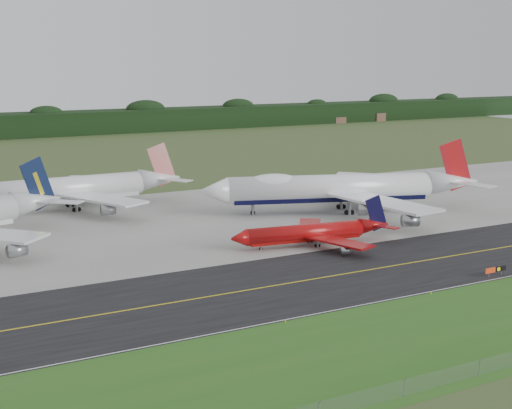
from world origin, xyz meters
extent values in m
plane|color=#3F4F24|center=(0.00, 0.00, 0.00)|extent=(600.00, 600.00, 0.00)
cube|color=#285C1B|center=(0.00, -35.00, 0.01)|extent=(400.00, 30.00, 0.01)
cube|color=black|center=(0.00, -4.00, 0.01)|extent=(400.00, 32.00, 0.02)
cube|color=gray|center=(0.00, 51.00, 0.01)|extent=(400.00, 78.00, 0.01)
cube|color=gold|center=(0.00, -4.00, 0.03)|extent=(400.00, 0.40, 0.00)
cube|color=silver|center=(0.00, -19.50, 0.03)|extent=(400.00, 0.25, 0.00)
cube|color=black|center=(0.00, 275.00, 6.00)|extent=(700.00, 24.00, 12.00)
cylinder|color=white|center=(20.07, 43.13, 6.57)|extent=(52.86, 23.22, 6.79)
cube|color=black|center=(20.07, 43.13, 4.37)|extent=(49.79, 20.77, 2.37)
cone|color=white|center=(-8.46, 52.57, 6.57)|extent=(8.47, 8.54, 6.79)
cone|color=white|center=(52.13, 32.53, 7.08)|extent=(15.52, 10.87, 6.79)
ellipsoid|color=white|center=(5.87, 47.83, 8.44)|extent=(14.95, 9.82, 4.33)
cube|color=white|center=(24.13, 25.86, 5.39)|extent=(13.11, 31.16, 0.58)
cube|color=white|center=(33.63, 54.57, 5.39)|extent=(27.76, 28.62, 0.58)
cube|color=red|center=(52.85, 32.29, 11.69)|extent=(9.43, 3.58, 14.06)
cylinder|color=gray|center=(20.39, 27.80, 3.53)|extent=(4.41, 3.87, 2.85)
cylinder|color=gray|center=(29.47, 55.26, 3.53)|extent=(4.41, 3.87, 2.85)
cylinder|color=gray|center=(22.08, 13.39, 3.53)|extent=(4.41, 3.87, 2.85)
cylinder|color=gray|center=(39.42, 65.81, 3.53)|extent=(4.41, 3.87, 2.85)
cylinder|color=black|center=(0.80, 49.51, 0.61)|extent=(1.33, 0.91, 1.22)
cylinder|color=slate|center=(22.96, 38.25, 2.27)|extent=(1.20, 1.20, 4.54)
cylinder|color=black|center=(22.96, 38.25, 0.61)|extent=(1.35, 0.96, 1.22)
cylinder|color=slate|center=(25.30, 45.33, 2.27)|extent=(1.20, 1.20, 4.54)
cylinder|color=black|center=(25.30, 45.33, 0.61)|extent=(1.35, 0.96, 1.22)
cylinder|color=#980B0B|center=(-3.62, 17.04, 2.92)|extent=(26.66, 7.17, 3.57)
cube|color=maroon|center=(-3.62, 17.04, 1.75)|extent=(25.23, 6.11, 1.25)
cone|color=#980B0B|center=(-18.34, 19.08, 2.92)|extent=(3.76, 3.99, 3.57)
cone|color=#980B0B|center=(12.91, 14.74, 3.18)|extent=(7.40, 4.50, 3.57)
cube|color=#980B0B|center=(-0.15, 9.13, 2.29)|extent=(8.88, 15.46, 0.40)
cube|color=#980B0B|center=(1.88, 23.70, 2.29)|extent=(12.00, 14.94, 0.40)
cube|color=black|center=(13.41, 14.67, 5.88)|extent=(5.63, 1.06, 8.14)
cylinder|color=gray|center=(-0.89, 5.68, 1.31)|extent=(2.14, 1.76, 1.50)
cylinder|color=gray|center=(2.10, 27.22, 1.31)|extent=(2.14, 1.76, 1.50)
cylinder|color=black|center=(-13.56, 18.42, 0.32)|extent=(0.68, 0.38, 0.64)
cylinder|color=slate|center=(-1.80, 14.80, 0.92)|extent=(0.56, 0.56, 1.84)
cylinder|color=black|center=(-1.80, 14.80, 0.32)|extent=(0.68, 0.41, 0.64)
cylinder|color=slate|center=(-1.26, 18.69, 0.92)|extent=(0.56, 0.56, 1.84)
cylinder|color=black|center=(-1.26, 18.69, 0.32)|extent=(0.68, 0.41, 0.64)
cone|color=silver|center=(-50.88, 60.81, 6.39)|extent=(13.83, 10.04, 6.34)
cube|color=#0C1837|center=(-50.21, 61.04, 10.58)|extent=(8.56, 3.37, 12.79)
cylinder|color=gray|center=(-60.71, 30.22, 3.08)|extent=(4.14, 3.64, 2.66)
cylinder|color=silver|center=(-41.78, 78.36, 5.78)|extent=(44.78, 6.61, 6.21)
cube|color=silver|center=(-41.78, 78.36, 3.76)|extent=(42.53, 5.03, 2.17)
cone|color=silver|center=(-13.51, 78.61, 6.25)|extent=(11.86, 6.32, 6.21)
cube|color=silver|center=(-33.83, 65.62, 4.70)|extent=(18.32, 26.60, 0.56)
cube|color=silver|center=(-34.05, 91.24, 4.70)|extent=(17.97, 26.66, 0.56)
cube|color=red|center=(-12.82, 78.61, 10.28)|extent=(8.57, 0.57, 12.35)
cylinder|color=gray|center=(-34.15, 59.49, 3.00)|extent=(3.41, 2.64, 2.61)
cylinder|color=gray|center=(-34.48, 97.36, 3.00)|extent=(3.41, 2.64, 2.61)
cylinder|color=slate|center=(-38.17, 74.97, 1.96)|extent=(0.88, 0.88, 3.92)
cylinder|color=black|center=(-38.17, 74.97, 0.56)|extent=(1.12, 0.57, 1.12)
cylinder|color=slate|center=(-38.23, 81.81, 1.96)|extent=(0.88, 0.88, 3.92)
cylinder|color=black|center=(-38.23, 81.81, 0.56)|extent=(1.12, 0.57, 1.12)
cylinder|color=slate|center=(14.40, -18.01, 0.37)|extent=(0.13, 0.13, 0.74)
cylinder|color=slate|center=(17.56, -17.99, 0.37)|extent=(0.13, 0.13, 0.74)
cube|color=#A1260C|center=(14.72, -18.01, 1.21)|extent=(2.32, 0.21, 0.95)
cube|color=black|center=(16.71, -17.99, 1.21)|extent=(1.05, 0.20, 0.95)
cube|color=black|center=(17.98, -17.99, 1.21)|extent=(1.26, 0.20, 0.95)
cylinder|color=yellow|center=(-30.23, -20.50, 0.25)|extent=(0.16, 0.16, 0.50)
cylinder|color=yellow|center=(-1.57, -20.50, 0.25)|extent=(0.16, 0.16, 0.50)
camera|label=1|loc=(-82.05, -108.83, 39.13)|focal=50.00mm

